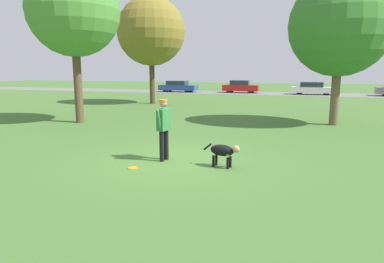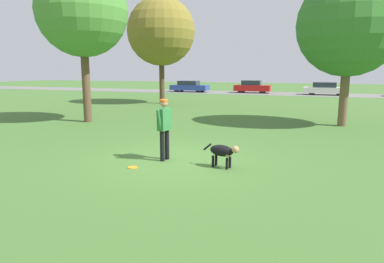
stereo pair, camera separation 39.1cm
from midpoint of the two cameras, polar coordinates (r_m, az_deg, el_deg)
name	(u,v)px [view 2 (the right image)]	position (r m, az deg, el deg)	size (l,w,h in m)	color
ground_plane	(175,159)	(9.93, -1.76, -4.65)	(120.00, 120.00, 0.00)	#426B2D
far_road_strip	(279,94)	(38.26, 14.64, 6.11)	(120.00, 6.00, 0.01)	slate
person	(164,124)	(9.64, -3.47, 1.20)	(0.30, 0.70, 1.74)	black
dog	(223,152)	(9.04, 6.43, -3.34)	(1.06, 0.46, 0.63)	black
frisbee	(132,167)	(9.19, -8.69, -5.93)	(0.26, 0.26, 0.02)	orange
tree_near_right	(350,25)	(17.22, 25.39, 15.78)	(4.55, 4.55, 6.79)	brown
tree_far_left	(161,32)	(26.50, -4.73, 16.26)	(5.04, 5.04, 7.87)	#4C3826
tree_near_left	(82,11)	(17.78, -17.20, 18.57)	(4.29, 4.29, 7.43)	brown
parked_car_blue	(189,86)	(40.10, -0.15, 7.53)	(4.38, 1.84, 1.30)	#284293
parked_car_red	(252,87)	(38.96, 10.28, 7.35)	(3.97, 1.73, 1.39)	red
parked_car_white	(325,89)	(37.78, 21.60, 6.65)	(4.31, 1.84, 1.30)	white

